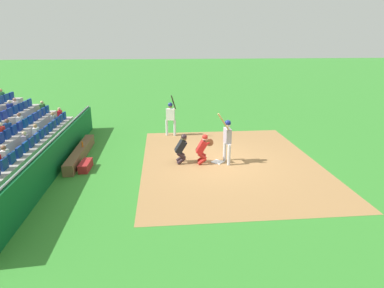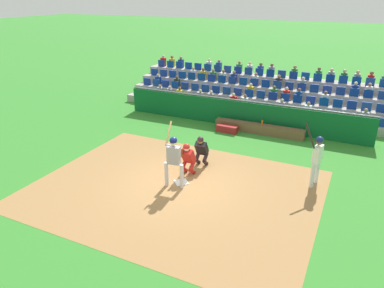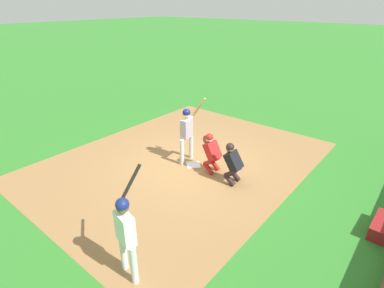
{
  "view_description": "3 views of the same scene",
  "coord_description": "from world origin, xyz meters",
  "px_view_note": "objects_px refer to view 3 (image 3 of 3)",
  "views": [
    {
      "loc": [
        12.36,
        -2.35,
        4.85
      ],
      "look_at": [
        0.08,
        -1.09,
        0.86
      ],
      "focal_mm": 29.99,
      "sensor_mm": 36.0,
      "label": 1
    },
    {
      "loc": [
        -5.05,
        9.86,
        6.13
      ],
      "look_at": [
        -0.08,
        -0.7,
        1.21
      ],
      "focal_mm": 33.78,
      "sensor_mm": 36.0,
      "label": 2
    },
    {
      "loc": [
        -6.74,
        -5.42,
        4.82
      ],
      "look_at": [
        -0.55,
        -0.39,
        1.08
      ],
      "focal_mm": 28.38,
      "sensor_mm": 36.0,
      "label": 3
    }
  ],
  "objects_px": {
    "home_plate_umpire": "(232,162)",
    "catcher_crouching": "(211,150)",
    "home_plate_marker": "(193,165)",
    "batter_at_plate": "(187,129)",
    "equipment_duffel_bag": "(381,226)",
    "on_deck_batter": "(125,229)"
  },
  "relations": [
    {
      "from": "home_plate_umpire",
      "to": "catcher_crouching",
      "type": "bearing_deg",
      "value": 79.19
    },
    {
      "from": "catcher_crouching",
      "to": "home_plate_marker",
      "type": "bearing_deg",
      "value": 96.82
    },
    {
      "from": "batter_at_plate",
      "to": "home_plate_umpire",
      "type": "xyz_separation_m",
      "value": [
        -0.19,
        -1.85,
        -0.46
      ]
    },
    {
      "from": "home_plate_marker",
      "to": "batter_at_plate",
      "type": "xyz_separation_m",
      "value": [
        0.1,
        0.34,
        1.12
      ]
    },
    {
      "from": "equipment_duffel_bag",
      "to": "on_deck_batter",
      "type": "relative_size",
      "value": 0.44
    },
    {
      "from": "home_plate_umpire",
      "to": "equipment_duffel_bag",
      "type": "relative_size",
      "value": 1.26
    },
    {
      "from": "batter_at_plate",
      "to": "on_deck_batter",
      "type": "bearing_deg",
      "value": -153.47
    },
    {
      "from": "batter_at_plate",
      "to": "catcher_crouching",
      "type": "bearing_deg",
      "value": -91.5
    },
    {
      "from": "home_plate_marker",
      "to": "batter_at_plate",
      "type": "relative_size",
      "value": 0.2
    },
    {
      "from": "home_plate_marker",
      "to": "home_plate_umpire",
      "type": "relative_size",
      "value": 0.35
    },
    {
      "from": "home_plate_marker",
      "to": "equipment_duffel_bag",
      "type": "xyz_separation_m",
      "value": [
        0.26,
        -5.33,
        0.15
      ]
    },
    {
      "from": "home_plate_umpire",
      "to": "batter_at_plate",
      "type": "bearing_deg",
      "value": 84.11
    },
    {
      "from": "catcher_crouching",
      "to": "home_plate_umpire",
      "type": "relative_size",
      "value": 1.01
    },
    {
      "from": "on_deck_batter",
      "to": "equipment_duffel_bag",
      "type": "bearing_deg",
      "value": -38.59
    },
    {
      "from": "home_plate_marker",
      "to": "catcher_crouching",
      "type": "bearing_deg",
      "value": -83.18
    },
    {
      "from": "home_plate_umpire",
      "to": "equipment_duffel_bag",
      "type": "xyz_separation_m",
      "value": [
        0.35,
        -3.82,
        -0.52
      ]
    },
    {
      "from": "batter_at_plate",
      "to": "equipment_duffel_bag",
      "type": "distance_m",
      "value": 5.76
    },
    {
      "from": "batter_at_plate",
      "to": "catcher_crouching",
      "type": "height_order",
      "value": "batter_at_plate"
    },
    {
      "from": "home_plate_marker",
      "to": "batter_at_plate",
      "type": "bearing_deg",
      "value": 73.39
    },
    {
      "from": "catcher_crouching",
      "to": "equipment_duffel_bag",
      "type": "relative_size",
      "value": 1.27
    },
    {
      "from": "on_deck_batter",
      "to": "batter_at_plate",
      "type": "bearing_deg",
      "value": 26.53
    },
    {
      "from": "batter_at_plate",
      "to": "equipment_duffel_bag",
      "type": "xyz_separation_m",
      "value": [
        0.16,
        -5.67,
        -0.98
      ]
    }
  ]
}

